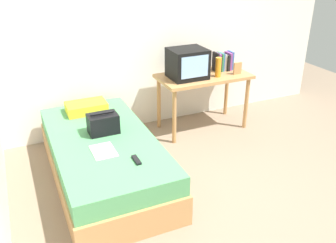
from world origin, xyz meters
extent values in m
plane|color=#84705B|center=(0.00, 0.00, 0.00)|extent=(8.00, 8.00, 0.00)
cube|color=silver|center=(0.00, 2.00, 1.30)|extent=(5.20, 0.10, 2.60)
cube|color=#B27F4C|center=(-0.99, 0.87, 0.15)|extent=(1.00, 2.00, 0.29)
cube|color=#4C935B|center=(-0.99, 0.87, 0.39)|extent=(0.97, 1.94, 0.19)
cube|color=#B27F4C|center=(0.51, 1.53, 0.72)|extent=(1.16, 0.60, 0.04)
cylinder|color=#B27F4C|center=(-0.01, 1.29, 0.35)|extent=(0.05, 0.05, 0.70)
cylinder|color=#B27F4C|center=(1.03, 1.29, 0.35)|extent=(0.05, 0.05, 0.70)
cylinder|color=#B27F4C|center=(-0.01, 1.77, 0.35)|extent=(0.05, 0.05, 0.70)
cylinder|color=#B27F4C|center=(1.03, 1.77, 0.35)|extent=(0.05, 0.05, 0.70)
cube|color=black|center=(0.27, 1.52, 0.92)|extent=(0.44, 0.38, 0.36)
cube|color=#8CB2E0|center=(0.27, 1.32, 0.93)|extent=(0.35, 0.01, 0.26)
cylinder|color=orange|center=(0.64, 1.39, 0.86)|extent=(0.07, 0.07, 0.24)
cube|color=black|center=(0.72, 1.60, 0.86)|extent=(0.03, 0.14, 0.25)
cube|color=#7A3D89|center=(0.76, 1.60, 0.85)|extent=(0.04, 0.13, 0.23)
cube|color=#337F47|center=(0.79, 1.60, 0.85)|extent=(0.02, 0.16, 0.24)
cube|color=#2D5699|center=(0.81, 1.60, 0.85)|extent=(0.02, 0.14, 0.23)
cube|color=gray|center=(0.84, 1.60, 0.84)|extent=(0.03, 0.13, 0.22)
cube|color=black|center=(0.88, 1.60, 0.84)|extent=(0.03, 0.17, 0.21)
cube|color=#7A3D89|center=(0.92, 1.60, 0.85)|extent=(0.04, 0.15, 0.23)
cube|color=#2D5699|center=(0.95, 1.60, 0.85)|extent=(0.02, 0.13, 0.24)
cube|color=#B27F4C|center=(0.92, 1.38, 0.81)|extent=(0.11, 0.02, 0.15)
cube|color=yellow|center=(-0.99, 1.57, 0.54)|extent=(0.45, 0.29, 0.11)
cube|color=black|center=(-0.95, 0.98, 0.58)|extent=(0.30, 0.20, 0.20)
cylinder|color=black|center=(-0.95, 0.98, 0.70)|extent=(0.24, 0.02, 0.02)
cube|color=white|center=(-1.05, 0.60, 0.49)|extent=(0.21, 0.29, 0.01)
cube|color=black|center=(-0.83, 0.32, 0.49)|extent=(0.04, 0.16, 0.02)
camera|label=1|loc=(-1.70, -2.32, 2.20)|focal=39.08mm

